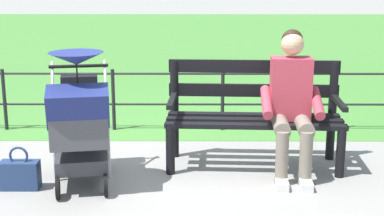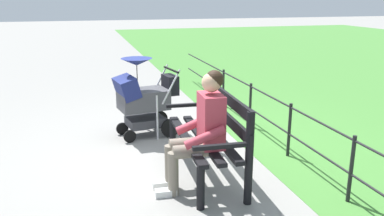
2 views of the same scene
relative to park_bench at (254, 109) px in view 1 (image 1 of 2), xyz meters
The scene contains 7 objects.
ground_plane 1.00m from the park_bench, ahead, with size 60.00×60.00×0.00m, color gray.
grass_lawn 8.74m from the park_bench, 84.42° to the right, with size 40.00×16.00×0.01m, color #478438.
park_bench is the anchor object (origin of this frame).
person_on_bench 0.41m from the park_bench, 143.96° to the left, with size 0.55×0.74×1.28m.
stroller 1.60m from the park_bench, 20.02° to the left, with size 0.64×0.95×1.15m.
handbag 2.14m from the park_bench, 17.59° to the left, with size 0.32×0.14×0.37m.
park_fence 1.17m from the park_bench, 72.44° to the right, with size 8.61×0.04×0.70m.
Camera 1 is at (-0.30, 4.95, 1.82)m, focal length 52.98 mm.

